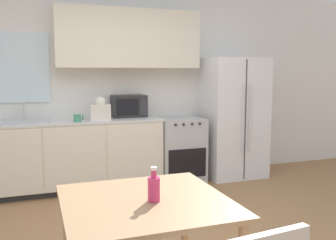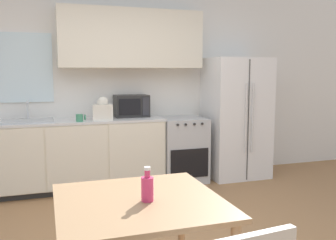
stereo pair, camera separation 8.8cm
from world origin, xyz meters
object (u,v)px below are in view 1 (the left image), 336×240
at_px(microwave, 129,106).
at_px(drink_bottle, 154,188).
at_px(oven_range, 179,149).
at_px(coffee_mug, 78,118).
at_px(refrigerator, 233,118).
at_px(dining_table, 146,218).

distance_m(microwave, drink_bottle, 3.03).
relative_size(oven_range, drink_bottle, 4.38).
bearing_deg(coffee_mug, refrigerator, 3.46).
height_order(microwave, dining_table, microwave).
bearing_deg(refrigerator, oven_range, 178.00).
xyz_separation_m(coffee_mug, drink_bottle, (0.14, -2.67, -0.11)).
distance_m(coffee_mug, drink_bottle, 2.67).
height_order(refrigerator, dining_table, refrigerator).
xyz_separation_m(oven_range, dining_table, (-1.30, -2.79, 0.22)).
bearing_deg(oven_range, refrigerator, -2.00).
bearing_deg(oven_range, coffee_mug, -173.31).
bearing_deg(drink_bottle, oven_range, 66.07).
relative_size(refrigerator, drink_bottle, 8.49).
bearing_deg(coffee_mug, oven_range, 6.69).
relative_size(microwave, drink_bottle, 2.24).
distance_m(microwave, dining_table, 3.02).
xyz_separation_m(microwave, coffee_mug, (-0.72, -0.30, -0.10)).
distance_m(refrigerator, coffee_mug, 2.24).
bearing_deg(microwave, drink_bottle, -100.97).
bearing_deg(refrigerator, coffee_mug, -176.54).
bearing_deg(coffee_mug, drink_bottle, -86.99).
distance_m(refrigerator, dining_table, 3.49).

